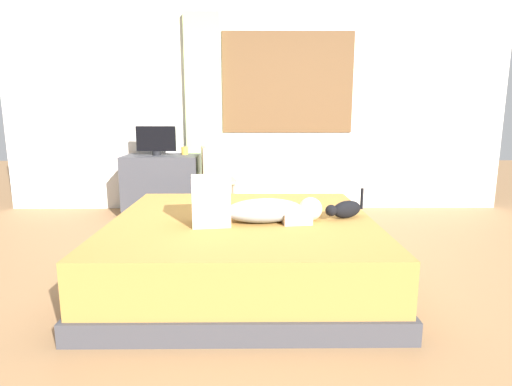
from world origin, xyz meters
name	(u,v)px	position (x,y,z in m)	size (l,w,h in m)	color
ground_plane	(257,280)	(0.00, 0.00, 0.00)	(16.00, 16.00, 0.00)	olive
back_wall_with_window	(256,96)	(0.01, 2.49, 1.46)	(6.40, 0.14, 2.90)	silver
bed	(243,249)	(-0.10, 0.04, 0.24)	(1.97, 1.95, 0.48)	#38383D
person_lying	(251,207)	(-0.04, -0.09, 0.59)	(0.94, 0.37, 0.34)	#8C939E
cat	(345,209)	(0.66, 0.03, 0.55)	(0.32, 0.24, 0.21)	black
desk	(163,185)	(-1.14, 2.09, 0.37)	(0.90, 0.56, 0.74)	#38383D
tv_monitor	(156,140)	(-1.19, 2.09, 0.92)	(0.48, 0.10, 0.35)	black
cup	(185,151)	(-0.87, 2.18, 0.79)	(0.08, 0.08, 0.10)	gold
chair_by_desk	(213,177)	(-0.50, 1.86, 0.51)	(0.44, 0.44, 0.86)	tan
curtain_left	(203,115)	(-0.65, 2.37, 1.22)	(0.44, 0.06, 2.45)	#ADCC75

